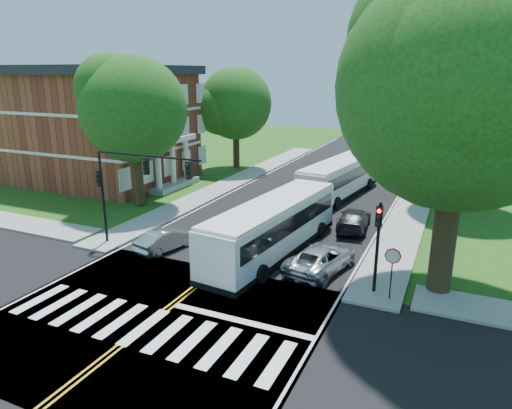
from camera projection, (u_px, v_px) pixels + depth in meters
The scene contains 24 objects.
ground at pixel (151, 321), 19.52m from camera, with size 140.00×140.00×0.00m, color #244C13.
road at pixel (294, 210), 35.25m from camera, with size 14.00×96.00×0.01m, color black.
cross_road at pixel (151, 321), 19.52m from camera, with size 60.00×12.00×0.01m, color black.
center_line at pixel (310, 197), 38.75m from camera, with size 0.36×70.00×0.01m, color gold.
edge_line_w at pixel (238, 189), 41.44m from camera, with size 0.12×70.00×0.01m, color silver.
edge_line_e at pixel (392, 206), 36.06m from camera, with size 0.12×70.00×0.01m, color silver.
crosswalk at pixel (144, 327), 19.08m from camera, with size 12.60×3.00×0.01m, color silver.
stop_bar at pixel (241, 321), 19.53m from camera, with size 6.60×0.40×0.01m, color silver.
sidewalk_nw at pixel (238, 180), 44.63m from camera, with size 2.60×40.00×0.15m, color gray.
sidewalk_ne at pixel (416, 198), 38.07m from camera, with size 2.60×40.00×0.15m, color gray.
tree_ne_big at pixel (463, 88), 19.45m from camera, with size 10.80×10.80×14.91m.
tree_west_near at pixel (134, 110), 34.19m from camera, with size 8.00×8.00×11.40m.
tree_west_far at pixel (236, 104), 48.12m from camera, with size 7.60×7.60×10.67m.
tree_east_mid at pixel (470, 105), 33.74m from camera, with size 8.40×8.40×11.93m.
tree_east_far at pixel (480, 105), 47.61m from camera, with size 7.20×7.20×10.34m.
brick_building at pixel (89, 123), 44.16m from camera, with size 20.00×13.00×10.80m.
signal_nw at pixel (132, 178), 26.22m from camera, with size 7.15×0.46×5.66m.
signal_ne at pixel (378, 236), 21.07m from camera, with size 0.30×0.46×4.40m.
stop_sign at pixel (393, 261), 20.61m from camera, with size 0.76×0.08×2.53m.
bus_lead at pixel (273, 227), 26.28m from camera, with size 3.92×12.45×3.17m.
bus_follow at pixel (340, 177), 38.56m from camera, with size 4.27×12.23×3.10m.
hatchback at pixel (166, 240), 27.14m from camera, with size 1.37×3.93×1.29m, color #A7AAAE.
suv at pixel (321, 258), 24.30m from camera, with size 2.33×5.05×1.40m, color #B4B6BB.
dark_sedan at pixel (354, 219), 30.77m from camera, with size 1.94×4.76×1.38m, color black.
Camera 1 is at (11.22, -13.93, 10.31)m, focal length 32.00 mm.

